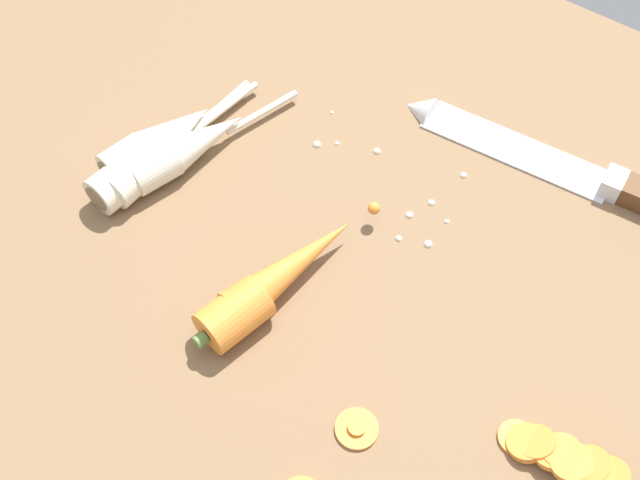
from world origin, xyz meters
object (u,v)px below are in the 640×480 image
object	(u,v)px
parsnip_mid_right	(149,159)
parsnip_back	(159,141)
whole_carrot	(278,281)
carrot_slice_stack	(562,456)
parsnip_front	(159,153)
carrot_slice_stray_mid	(357,428)
chefs_knife	(556,163)
parsnip_mid_left	(188,148)

from	to	relation	value
parsnip_mid_right	parsnip_back	size ratio (longest dim) A/B	1.06
whole_carrot	carrot_slice_stack	size ratio (longest dim) A/B	2.10
carrot_slice_stack	whole_carrot	bearing A→B (deg)	-177.42
parsnip_front	carrot_slice_stray_mid	bearing A→B (deg)	-18.76
chefs_knife	parsnip_mid_right	world-z (taller)	parsnip_mid_right
whole_carrot	carrot_slice_stray_mid	world-z (taller)	whole_carrot
whole_carrot	parsnip_front	world-z (taller)	whole_carrot
parsnip_mid_right	parsnip_back	xyz separation A→B (cm)	(-0.91, 2.39, 0.00)
whole_carrot	parsnip_back	world-z (taller)	whole_carrot
parsnip_mid_left	carrot_slice_stray_mid	size ratio (longest dim) A/B	5.65
parsnip_front	carrot_slice_stray_mid	xyz separation A→B (cm)	(31.92, -10.84, -1.62)
chefs_knife	parsnip_front	xyz separation A→B (cm)	(-32.09, -23.77, 1.33)
parsnip_mid_right	parsnip_mid_left	bearing A→B (deg)	59.23
whole_carrot	parsnip_back	size ratio (longest dim) A/B	1.10
parsnip_back	chefs_knife	bearing A→B (deg)	34.29
chefs_knife	carrot_slice_stack	size ratio (longest dim) A/B	3.44
whole_carrot	carrot_slice_stray_mid	distance (cm)	14.49
chefs_knife	carrot_slice_stack	bearing A→B (deg)	-62.60
chefs_knife	whole_carrot	bearing A→B (deg)	-114.85
whole_carrot	parsnip_mid_left	bearing A→B (deg)	157.85
parsnip_mid_right	carrot_slice_stray_mid	world-z (taller)	parsnip_mid_right
parsnip_mid_left	carrot_slice_stray_mid	bearing A→B (deg)	-23.58
whole_carrot	parsnip_mid_left	world-z (taller)	whole_carrot
carrot_slice_stack	chefs_knife	bearing A→B (deg)	117.40
chefs_knife	carrot_slice_stray_mid	bearing A→B (deg)	-90.29
parsnip_front	parsnip_mid_right	distance (cm)	1.28
parsnip_front	carrot_slice_stray_mid	size ratio (longest dim) A/B	5.65
whole_carrot	parsnip_front	distance (cm)	19.49
whole_carrot	parsnip_back	xyz separation A→B (cm)	(-20.03, 5.79, -0.12)
chefs_knife	parsnip_mid_right	xyz separation A→B (cm)	(-32.29, -25.03, 1.33)
chefs_knife	parsnip_mid_left	size ratio (longest dim) A/B	1.74
parsnip_mid_right	carrot_slice_stack	size ratio (longest dim) A/B	2.02
parsnip_mid_left	parsnip_back	distance (cm)	3.22
parsnip_back	carrot_slice_stack	distance (cm)	47.53
parsnip_mid_left	parsnip_back	world-z (taller)	same
parsnip_back	carrot_slice_stray_mid	size ratio (longest dim) A/B	5.44
chefs_knife	parsnip_mid_left	xyz separation A→B (cm)	(-30.19, -21.51, 1.33)
chefs_knife	parsnip_mid_left	distance (cm)	37.09
whole_carrot	carrot_slice_stray_mid	bearing A→B (deg)	-25.41
parsnip_mid_left	whole_carrot	bearing A→B (deg)	-22.15
carrot_slice_stack	parsnip_mid_left	bearing A→B (deg)	172.67
whole_carrot	parsnip_back	distance (cm)	20.85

